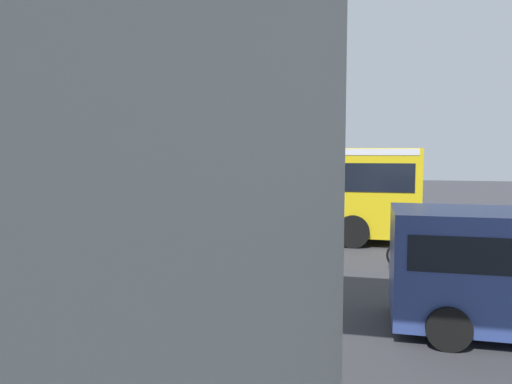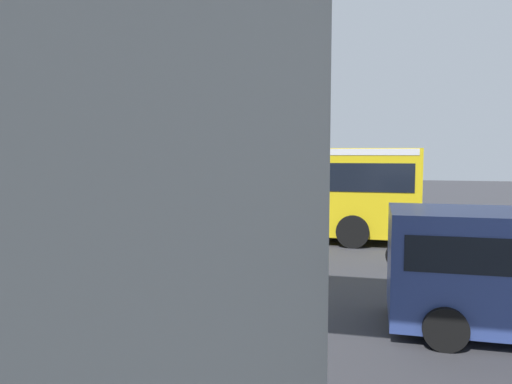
{
  "view_description": "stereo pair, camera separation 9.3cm",
  "coord_description": "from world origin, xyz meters",
  "px_view_note": "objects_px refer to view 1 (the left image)",
  "views": [
    {
      "loc": [
        -5.37,
        15.99,
        3.0
      ],
      "look_at": [
        -1.3,
        -0.79,
        1.6
      ],
      "focal_mm": 33.89,
      "sensor_mm": 36.0,
      "label": 1
    },
    {
      "loc": [
        -5.46,
        15.97,
        3.0
      ],
      "look_at": [
        -1.3,
        -0.79,
        1.6
      ],
      "focal_mm": 33.89,
      "sensor_mm": 36.0,
      "label": 2
    }
  ],
  "objects_px": {
    "city_bus": "(250,184)",
    "pedestrian": "(4,206)",
    "bicycle_green": "(422,256)",
    "traffic_sign": "(104,176)"
  },
  "relations": [
    {
      "from": "pedestrian",
      "to": "traffic_sign",
      "type": "bearing_deg",
      "value": -112.98
    },
    {
      "from": "bicycle_green",
      "to": "traffic_sign",
      "type": "xyz_separation_m",
      "value": [
        13.68,
        -7.78,
        1.52
      ]
    },
    {
      "from": "city_bus",
      "to": "pedestrian",
      "type": "height_order",
      "value": "city_bus"
    },
    {
      "from": "city_bus",
      "to": "traffic_sign",
      "type": "relative_size",
      "value": 4.12
    },
    {
      "from": "bicycle_green",
      "to": "traffic_sign",
      "type": "height_order",
      "value": "traffic_sign"
    },
    {
      "from": "bicycle_green",
      "to": "pedestrian",
      "type": "height_order",
      "value": "pedestrian"
    },
    {
      "from": "city_bus",
      "to": "traffic_sign",
      "type": "height_order",
      "value": "city_bus"
    },
    {
      "from": "city_bus",
      "to": "traffic_sign",
      "type": "xyz_separation_m",
      "value": [
        8.15,
        -3.89,
        0.01
      ]
    },
    {
      "from": "bicycle_green",
      "to": "traffic_sign",
      "type": "distance_m",
      "value": 15.81
    },
    {
      "from": "city_bus",
      "to": "bicycle_green",
      "type": "distance_m",
      "value": 6.93
    }
  ]
}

